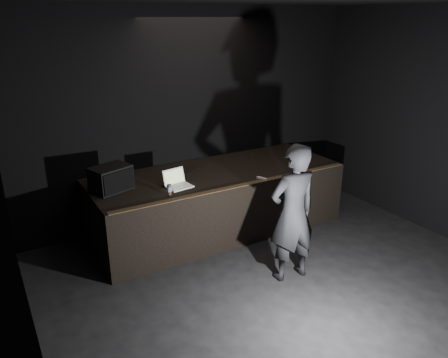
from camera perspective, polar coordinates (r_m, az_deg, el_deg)
ground at (r=5.46m, az=13.96°, el=-17.51°), size 7.00×7.00×0.00m
room_walls at (r=4.53m, az=16.11°, el=3.20°), size 6.10×7.10×3.52m
stage_riser at (r=7.10m, az=-0.93°, el=-2.83°), size 4.00×1.50×1.00m
riser_lip at (r=6.34m, az=2.18°, el=-0.81°), size 3.92×0.10×0.01m
stage_monitor at (r=6.31m, az=-14.52°, el=0.06°), size 0.62×0.53×0.35m
cable at (r=6.71m, az=-5.38°, el=0.33°), size 0.86×0.44×0.02m
laptop at (r=6.34m, az=-6.14°, el=-0.40°), size 0.39×0.36×0.24m
beer_can at (r=6.05m, az=-7.16°, el=-1.37°), size 0.06×0.06×0.15m
plastic_cup at (r=7.54m, az=3.68°, el=2.94°), size 0.07×0.07×0.09m
wii_remote at (r=6.60m, az=4.97°, el=0.07°), size 0.10×0.17×0.03m
person at (r=5.70m, az=8.94°, el=-4.45°), size 0.70×0.48×1.86m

